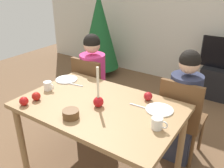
# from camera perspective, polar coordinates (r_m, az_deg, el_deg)

# --- Properties ---
(back_wall) EXTENTS (6.40, 0.10, 2.60)m
(back_wall) POSITION_cam_1_polar(r_m,az_deg,el_deg) (4.22, 19.31, 16.89)
(back_wall) COLOR beige
(back_wall) RESTS_ON ground
(dining_table) EXTENTS (1.40, 0.90, 0.75)m
(dining_table) POSITION_cam_1_polar(r_m,az_deg,el_deg) (2.13, -3.01, -6.85)
(dining_table) COLOR #99754C
(dining_table) RESTS_ON ground
(chair_left) EXTENTS (0.40, 0.40, 0.90)m
(chair_left) POSITION_cam_1_polar(r_m,az_deg,el_deg) (2.93, -4.84, -0.99)
(chair_left) COLOR brown
(chair_left) RESTS_ON ground
(chair_right) EXTENTS (0.40, 0.40, 0.90)m
(chair_right) POSITION_cam_1_polar(r_m,az_deg,el_deg) (2.48, 16.08, -7.20)
(chair_right) COLOR brown
(chair_right) RESTS_ON ground
(person_left_child) EXTENTS (0.30, 0.30, 1.17)m
(person_left_child) POSITION_cam_1_polar(r_m,az_deg,el_deg) (2.93, -4.48, 0.25)
(person_left_child) COLOR #33384C
(person_left_child) RESTS_ON ground
(person_right_child) EXTENTS (0.30, 0.30, 1.17)m
(person_right_child) POSITION_cam_1_polar(r_m,az_deg,el_deg) (2.47, 16.48, -5.73)
(person_right_child) COLOR #33384C
(person_right_child) RESTS_ON ground
(tv_stand) EXTENTS (0.64, 0.40, 0.48)m
(tv_stand) POSITION_cam_1_polar(r_m,az_deg,el_deg) (4.07, 24.79, 0.10)
(tv_stand) COLOR black
(tv_stand) RESTS_ON ground
(christmas_tree) EXTENTS (0.72, 0.72, 1.59)m
(christmas_tree) POSITION_cam_1_polar(r_m,az_deg,el_deg) (4.49, -3.01, 12.39)
(christmas_tree) COLOR brown
(christmas_tree) RESTS_ON ground
(candle_centerpiece) EXTENTS (0.09, 0.09, 0.36)m
(candle_centerpiece) POSITION_cam_1_polar(r_m,az_deg,el_deg) (2.02, -3.26, -3.58)
(candle_centerpiece) COLOR red
(candle_centerpiece) RESTS_ON dining_table
(plate_left) EXTENTS (0.23, 0.23, 0.01)m
(plate_left) POSITION_cam_1_polar(r_m,az_deg,el_deg) (2.60, -10.73, 1.07)
(plate_left) COLOR silver
(plate_left) RESTS_ON dining_table
(plate_right) EXTENTS (0.23, 0.23, 0.01)m
(plate_right) POSITION_cam_1_polar(r_m,az_deg,el_deg) (2.04, 11.18, -6.00)
(plate_right) COLOR white
(plate_right) RESTS_ON dining_table
(mug_left) EXTENTS (0.12, 0.08, 0.09)m
(mug_left) POSITION_cam_1_polar(r_m,az_deg,el_deg) (2.40, -14.91, -0.43)
(mug_left) COLOR white
(mug_left) RESTS_ON dining_table
(mug_right) EXTENTS (0.13, 0.08, 0.09)m
(mug_right) POSITION_cam_1_polar(r_m,az_deg,el_deg) (1.79, 10.72, -9.14)
(mug_right) COLOR white
(mug_right) RESTS_ON dining_table
(fork_left) EXTENTS (0.18, 0.04, 0.01)m
(fork_left) POSITION_cam_1_polar(r_m,az_deg,el_deg) (2.47, -8.71, -0.16)
(fork_left) COLOR silver
(fork_left) RESTS_ON dining_table
(fork_right) EXTENTS (0.18, 0.02, 0.01)m
(fork_right) POSITION_cam_1_polar(r_m,az_deg,el_deg) (2.07, 6.46, -5.25)
(fork_right) COLOR silver
(fork_right) RESTS_ON dining_table
(bowl_walnuts) EXTENTS (0.13, 0.13, 0.07)m
(bowl_walnuts) POSITION_cam_1_polar(r_m,az_deg,el_deg) (1.92, -9.75, -7.01)
(bowl_walnuts) COLOR brown
(bowl_walnuts) RESTS_ON dining_table
(apple_near_candle) EXTENTS (0.08, 0.08, 0.08)m
(apple_near_candle) POSITION_cam_1_polar(r_m,az_deg,el_deg) (2.24, -17.54, -2.79)
(apple_near_candle) COLOR #B31C14
(apple_near_candle) RESTS_ON dining_table
(apple_by_left_plate) EXTENTS (0.08, 0.08, 0.08)m
(apple_by_left_plate) POSITION_cam_1_polar(r_m,az_deg,el_deg) (2.16, 8.55, -2.89)
(apple_by_left_plate) COLOR #AB191F
(apple_by_left_plate) RESTS_ON dining_table
(apple_by_right_mug) EXTENTS (0.08, 0.08, 0.08)m
(apple_by_right_mug) POSITION_cam_1_polar(r_m,az_deg,el_deg) (2.19, -20.18, -3.83)
(apple_by_right_mug) COLOR red
(apple_by_right_mug) RESTS_ON dining_table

